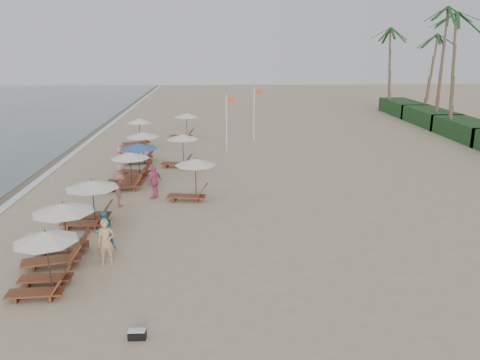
{
  "coord_description": "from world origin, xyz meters",
  "views": [
    {
      "loc": [
        -0.21,
        -18.32,
        8.15
      ],
      "look_at": [
        1.0,
        5.38,
        1.3
      ],
      "focal_mm": 35.51,
      "sensor_mm": 36.0,
      "label": 1
    }
  ],
  "objects_px": {
    "inland_station_2": "(184,123)",
    "beachgoer_far_a": "(154,182)",
    "lounger_station_6": "(136,136)",
    "inland_station_1": "(180,147)",
    "inland_station_0": "(191,176)",
    "beachgoer_mid_a": "(104,231)",
    "lounger_station_0": "(42,261)",
    "lounger_station_4": "(135,160)",
    "lounger_station_5": "(140,146)",
    "duffel_bag": "(137,334)",
    "lounger_station_3": "(126,171)",
    "beachgoer_near": "(106,242)",
    "beachgoer_mid_b": "(120,190)",
    "lounger_station_1": "(59,234)",
    "flag_pole_near": "(227,120)",
    "lounger_station_2": "(88,202)",
    "beachgoer_far_b": "(120,159)"
  },
  "relations": [
    {
      "from": "lounger_station_5",
      "to": "beachgoer_near",
      "type": "distance_m",
      "value": 16.36
    },
    {
      "from": "beachgoer_near",
      "to": "flag_pole_near",
      "type": "xyz_separation_m",
      "value": [
        5.07,
        19.64,
        1.52
      ]
    },
    {
      "from": "lounger_station_1",
      "to": "inland_station_1",
      "type": "xyz_separation_m",
      "value": [
        3.63,
        14.45,
        0.27
      ]
    },
    {
      "from": "beachgoer_mid_a",
      "to": "duffel_bag",
      "type": "xyz_separation_m",
      "value": [
        2.24,
        -6.19,
        -0.71
      ]
    },
    {
      "from": "lounger_station_0",
      "to": "inland_station_1",
      "type": "xyz_separation_m",
      "value": [
        3.4,
        16.92,
        0.24
      ]
    },
    {
      "from": "beachgoer_far_a",
      "to": "lounger_station_1",
      "type": "bearing_deg",
      "value": 11.0
    },
    {
      "from": "beachgoer_far_b",
      "to": "beachgoer_far_a",
      "type": "bearing_deg",
      "value": -134.83
    },
    {
      "from": "flag_pole_near",
      "to": "duffel_bag",
      "type": "bearing_deg",
      "value": -97.4
    },
    {
      "from": "inland_station_0",
      "to": "inland_station_1",
      "type": "relative_size",
      "value": 1.01
    },
    {
      "from": "lounger_station_2",
      "to": "duffel_bag",
      "type": "bearing_deg",
      "value": -68.57
    },
    {
      "from": "inland_station_0",
      "to": "beachgoer_mid_a",
      "type": "relative_size",
      "value": 1.62
    },
    {
      "from": "beachgoer_mid_b",
      "to": "beachgoer_far_b",
      "type": "relative_size",
      "value": 1.06
    },
    {
      "from": "beachgoer_near",
      "to": "lounger_station_0",
      "type": "bearing_deg",
      "value": -137.25
    },
    {
      "from": "lounger_station_2",
      "to": "inland_station_0",
      "type": "relative_size",
      "value": 0.98
    },
    {
      "from": "lounger_station_3",
      "to": "duffel_bag",
      "type": "distance_m",
      "value": 15.37
    },
    {
      "from": "duffel_bag",
      "to": "flag_pole_near",
      "type": "relative_size",
      "value": 0.12
    },
    {
      "from": "inland_station_2",
      "to": "beachgoer_far_a",
      "type": "relative_size",
      "value": 1.49
    },
    {
      "from": "lounger_station_3",
      "to": "inland_station_1",
      "type": "xyz_separation_m",
      "value": [
        2.78,
        4.75,
        0.36
      ]
    },
    {
      "from": "lounger_station_0",
      "to": "lounger_station_5",
      "type": "height_order",
      "value": "lounger_station_0"
    },
    {
      "from": "inland_station_0",
      "to": "inland_station_1",
      "type": "xyz_separation_m",
      "value": [
        -1.13,
        7.21,
        0.02
      ]
    },
    {
      "from": "lounger_station_2",
      "to": "lounger_station_5",
      "type": "xyz_separation_m",
      "value": [
        0.59,
        11.99,
        0.07
      ]
    },
    {
      "from": "lounger_station_2",
      "to": "beachgoer_mid_b",
      "type": "relative_size",
      "value": 1.54
    },
    {
      "from": "lounger_station_0",
      "to": "lounger_station_4",
      "type": "distance_m",
      "value": 14.31
    },
    {
      "from": "beachgoer_mid_a",
      "to": "flag_pole_near",
      "type": "relative_size",
      "value": 0.39
    },
    {
      "from": "lounger_station_0",
      "to": "inland_station_0",
      "type": "bearing_deg",
      "value": 65.02
    },
    {
      "from": "lounger_station_3",
      "to": "lounger_station_1",
      "type": "bearing_deg",
      "value": -95.01
    },
    {
      "from": "lounger_station_6",
      "to": "flag_pole_near",
      "type": "relative_size",
      "value": 0.61
    },
    {
      "from": "lounger_station_0",
      "to": "inland_station_0",
      "type": "distance_m",
      "value": 10.71
    },
    {
      "from": "lounger_station_0",
      "to": "flag_pole_near",
      "type": "distance_m",
      "value": 22.7
    },
    {
      "from": "lounger_station_0",
      "to": "inland_station_1",
      "type": "bearing_deg",
      "value": 78.65
    },
    {
      "from": "lounger_station_0",
      "to": "lounger_station_4",
      "type": "relative_size",
      "value": 0.9
    },
    {
      "from": "inland_station_0",
      "to": "beachgoer_mid_b",
      "type": "bearing_deg",
      "value": -165.15
    },
    {
      "from": "beachgoer_far_a",
      "to": "inland_station_2",
      "type": "bearing_deg",
      "value": -150.97
    },
    {
      "from": "lounger_station_6",
      "to": "inland_station_1",
      "type": "height_order",
      "value": "lounger_station_6"
    },
    {
      "from": "beachgoer_near",
      "to": "beachgoer_mid_b",
      "type": "distance_m",
      "value": 6.79
    },
    {
      "from": "lounger_station_4",
      "to": "lounger_station_5",
      "type": "relative_size",
      "value": 1.02
    },
    {
      "from": "duffel_bag",
      "to": "beachgoer_near",
      "type": "bearing_deg",
      "value": 111.01
    },
    {
      "from": "inland_station_1",
      "to": "flag_pole_near",
      "type": "distance_m",
      "value": 5.88
    },
    {
      "from": "lounger_station_6",
      "to": "inland_station_1",
      "type": "relative_size",
      "value": 0.99
    },
    {
      "from": "lounger_station_5",
      "to": "inland_station_1",
      "type": "xyz_separation_m",
      "value": [
        2.88,
        -1.4,
        0.2
      ]
    },
    {
      "from": "lounger_station_6",
      "to": "beachgoer_far_a",
      "type": "relative_size",
      "value": 1.46
    },
    {
      "from": "lounger_station_3",
      "to": "beachgoer_mid_a",
      "type": "height_order",
      "value": "lounger_station_3"
    },
    {
      "from": "beachgoer_far_a",
      "to": "beachgoer_mid_a",
      "type": "bearing_deg",
      "value": 20.76
    },
    {
      "from": "duffel_bag",
      "to": "lounger_station_6",
      "type": "bearing_deg",
      "value": 98.95
    },
    {
      "from": "lounger_station_6",
      "to": "duffel_bag",
      "type": "distance_m",
      "value": 26.47
    },
    {
      "from": "lounger_station_6",
      "to": "beachgoer_far_b",
      "type": "bearing_deg",
      "value": -89.12
    },
    {
      "from": "inland_station_2",
      "to": "lounger_station_0",
      "type": "bearing_deg",
      "value": -96.45
    },
    {
      "from": "lounger_station_3",
      "to": "beachgoer_far_a",
      "type": "distance_m",
      "value": 2.84
    },
    {
      "from": "inland_station_0",
      "to": "beachgoer_near",
      "type": "distance_m",
      "value": 8.23
    },
    {
      "from": "lounger_station_4",
      "to": "beachgoer_mid_b",
      "type": "height_order",
      "value": "lounger_station_4"
    }
  ]
}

